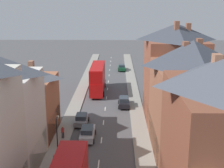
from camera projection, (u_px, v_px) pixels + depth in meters
name	position (u px, v px, depth m)	size (l,w,h in m)	color
pavement_left	(76.00, 104.00, 53.24)	(2.20, 104.00, 0.14)	gray
pavement_right	(135.00, 105.00, 53.06)	(2.20, 104.00, 0.14)	gray
centre_line_dashes	(105.00, 109.00, 51.23)	(0.14, 97.80, 0.01)	silver
terrace_row_right	(207.00, 126.00, 28.24)	(8.00, 48.61, 14.56)	silver
double_decker_bus_lead	(98.00, 78.00, 59.90)	(2.74, 10.80, 5.30)	#B70F0F
car_near_blue	(87.00, 133.00, 39.78)	(1.90, 4.57, 1.68)	#B7BABF
car_parked_left_a	(82.00, 119.00, 44.52)	(1.90, 4.04, 1.59)	gray
car_mid_black	(124.00, 102.00, 52.15)	(1.90, 4.56, 1.69)	black
car_parked_left_b	(122.00, 67.00, 79.28)	(1.90, 4.36, 1.62)	#144728
car_mid_white	(94.00, 77.00, 68.70)	(1.90, 4.03, 1.68)	maroon
pedestrian_mid_right	(55.00, 160.00, 32.56)	(0.36, 0.22, 1.61)	brown
pedestrian_far_left	(63.00, 132.00, 39.69)	(0.36, 0.22, 1.61)	#23232D
street_lamp	(57.00, 138.00, 32.59)	(0.20, 1.12, 5.50)	black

